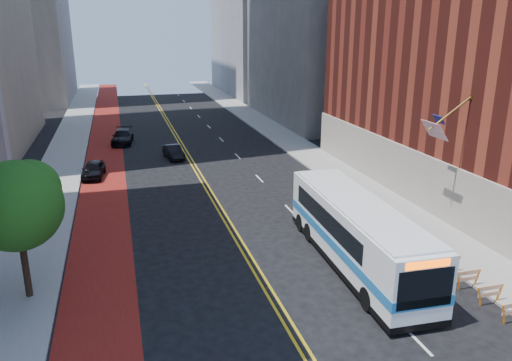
{
  "coord_description": "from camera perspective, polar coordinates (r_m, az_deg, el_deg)",
  "views": [
    {
      "loc": [
        -6.51,
        -17.45,
        12.58
      ],
      "look_at": [
        0.59,
        8.0,
        4.36
      ],
      "focal_mm": 35.0,
      "sensor_mm": 36.0,
      "label": 1
    }
  ],
  "objects": [
    {
      "name": "ground",
      "position": [
        22.48,
        4.21,
        -16.82
      ],
      "size": [
        160.0,
        160.0,
        0.0
      ],
      "primitive_type": "plane",
      "color": "black",
      "rests_on": "ground"
    },
    {
      "name": "sidewalk_left",
      "position": [
        49.38,
        -21.44,
        1.38
      ],
      "size": [
        4.0,
        140.0,
        0.15
      ],
      "primitive_type": "cube",
      "color": "gray",
      "rests_on": "ground"
    },
    {
      "name": "sidewalk_right",
      "position": [
        52.45,
        5.56,
        3.39
      ],
      "size": [
        4.0,
        140.0,
        0.15
      ],
      "primitive_type": "cube",
      "color": "gray",
      "rests_on": "ground"
    },
    {
      "name": "bus_lane_paint",
      "position": [
        49.12,
        -16.92,
        1.67
      ],
      "size": [
        3.6,
        140.0,
        0.01
      ],
      "primitive_type": "cube",
      "color": "maroon",
      "rests_on": "ground"
    },
    {
      "name": "center_line_inner",
      "position": [
        49.5,
        -7.74,
        2.39
      ],
      "size": [
        0.14,
        140.0,
        0.01
      ],
      "primitive_type": "cube",
      "color": "gold",
      "rests_on": "ground"
    },
    {
      "name": "center_line_outer",
      "position": [
        49.54,
        -7.32,
        2.42
      ],
      "size": [
        0.14,
        140.0,
        0.01
      ],
      "primitive_type": "cube",
      "color": "gold",
      "rests_on": "ground"
    },
    {
      "name": "lane_dashes",
      "position": [
        57.97,
        -3.98,
        4.7
      ],
      "size": [
        0.14,
        98.2,
        0.01
      ],
      "color": "silver",
      "rests_on": "ground"
    },
    {
      "name": "construction_barriers",
      "position": [
        28.93,
        20.24,
        -8.17
      ],
      "size": [
        1.42,
        10.91,
        1.0
      ],
      "color": "orange",
      "rests_on": "ground"
    },
    {
      "name": "street_tree",
      "position": [
        25.16,
        -25.62,
        -2.24
      ],
      "size": [
        4.2,
        4.2,
        6.7
      ],
      "color": "black",
      "rests_on": "sidewalk_left"
    },
    {
      "name": "transit_bus",
      "position": [
        27.61,
        11.3,
        -5.8
      ],
      "size": [
        3.4,
        13.48,
        3.68
      ],
      "rotation": [
        0.0,
        0.0,
        -0.04
      ],
      "color": "white",
      "rests_on": "ground"
    },
    {
      "name": "car_a",
      "position": [
        45.31,
        -18.1,
        1.21
      ],
      "size": [
        2.21,
        4.34,
        1.42
      ],
      "primitive_type": "imported",
      "rotation": [
        0.0,
        0.0,
        -0.13
      ],
      "color": "black",
      "rests_on": "ground"
    },
    {
      "name": "car_b",
      "position": [
        50.0,
        -9.4,
        3.23
      ],
      "size": [
        1.92,
        4.1,
        1.3
      ],
      "primitive_type": "imported",
      "rotation": [
        0.0,
        0.0,
        0.14
      ],
      "color": "black",
      "rests_on": "ground"
    },
    {
      "name": "car_c",
      "position": [
        57.68,
        -15.02,
        4.85
      ],
      "size": [
        2.73,
        5.42,
        1.51
      ],
      "primitive_type": "imported",
      "rotation": [
        0.0,
        0.0,
        -0.12
      ],
      "color": "black",
      "rests_on": "ground"
    }
  ]
}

